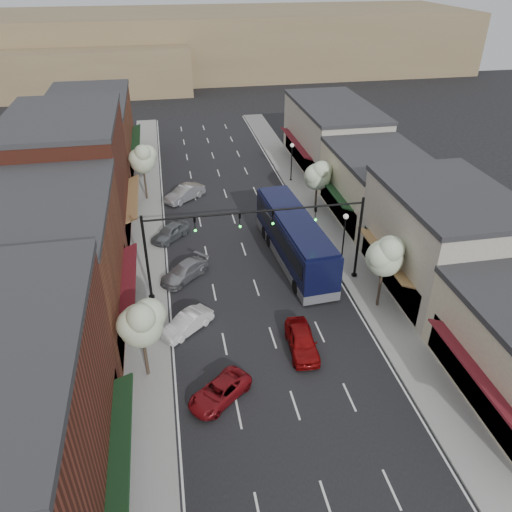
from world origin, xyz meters
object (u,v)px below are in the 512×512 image
signal_mast_left (179,243)px  red_hatchback (302,341)px  lamp_post_near (345,230)px  parked_car_e (185,193)px  tree_left_near (141,322)px  tree_left_far (143,158)px  parked_car_b (187,323)px  parked_car_d (170,232)px  coach_bus (294,238)px  signal_mast_right (330,229)px  lamp_post_far (292,156)px  parked_car_a (220,392)px  tree_right_near (386,255)px  parked_car_c (185,271)px  tree_right_far (318,174)px

signal_mast_left → red_hatchback: signal_mast_left is taller
lamp_post_near → parked_car_e: size_ratio=0.96×
tree_left_near → tree_left_far: 26.00m
tree_left_near → lamp_post_near: (16.05, 10.56, -1.22)m
parked_car_b → parked_car_e: parked_car_e is taller
signal_mast_left → parked_car_d: 9.89m
tree_left_far → coach_bus: bearing=-50.1°
signal_mast_right → signal_mast_left: (-11.24, 0.00, 0.00)m
lamp_post_far → tree_left_far: bearing=-172.7°
parked_car_a → tree_left_far: bearing=148.3°
coach_bus → parked_car_e: size_ratio=2.90×
red_hatchback → parked_car_b: red_hatchback is taller
tree_left_near → tree_right_near: bearing=13.5°
tree_left_far → signal_mast_right: bearing=-52.3°
lamp_post_far → parked_car_a: 33.04m
parked_car_c → tree_left_far: bearing=147.1°
signal_mast_left → parked_car_b: bearing=-89.9°
tree_left_near → red_hatchback: (9.85, 0.55, -3.47)m
lamp_post_far → parked_car_e: lamp_post_far is taller
tree_right_near → tree_left_far: (-16.60, 22.00, 0.15)m
coach_bus → tree_left_near: bearing=-140.5°
parked_car_d → lamp_post_near: bearing=18.1°
tree_right_far → parked_car_b: (-13.96, -16.11, -3.34)m
tree_right_near → tree_right_far: 16.01m
parked_car_b → parked_car_c: parked_car_c is taller
signal_mast_left → parked_car_a: bearing=-82.4°
signal_mast_left → parked_car_c: signal_mast_left is taller
lamp_post_far → parked_car_a: (-12.00, -30.69, -2.44)m
tree_right_far → parked_car_c: (-13.71, -9.57, -3.34)m
lamp_post_near → parked_car_d: (-14.00, 6.56, -2.31)m
signal_mast_right → parked_car_c: size_ratio=1.83×
signal_mast_right → parked_car_e: 20.26m
signal_mast_right → parked_car_a: bearing=-132.6°
signal_mast_left → red_hatchback: size_ratio=1.86×
signal_mast_right → tree_left_far: signal_mast_right is taller
signal_mast_left → parked_car_d: signal_mast_left is taller
lamp_post_far → parked_car_c: bearing=-126.7°
red_hatchback → parked_car_b: (-7.21, 3.34, -0.10)m
lamp_post_near → lamp_post_far: size_ratio=1.00×
signal_mast_left → parked_car_b: signal_mast_left is taller
parked_car_d → signal_mast_left: bearing=-43.1°
tree_right_far → parked_car_c: size_ratio=1.21×
signal_mast_right → coach_bus: size_ratio=0.61×
signal_mast_left → tree_right_near: signal_mast_left is taller
signal_mast_right → coach_bus: bearing=117.0°
lamp_post_far → signal_mast_left: bearing=-123.9°
parked_car_e → tree_right_far: bearing=27.9°
parked_car_b → parked_car_c: 6.54m
signal_mast_left → parked_car_e: bearing=85.9°
lamp_post_near → parked_car_c: lamp_post_near is taller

